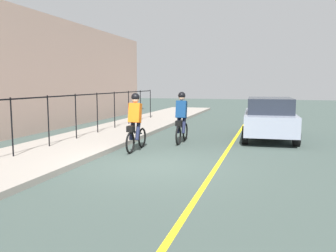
# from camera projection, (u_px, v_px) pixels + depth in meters

# --- Properties ---
(ground_plane) EXTENTS (80.00, 80.00, 0.00)m
(ground_plane) POSITION_uv_depth(u_px,v_px,m) (154.00, 165.00, 9.22)
(ground_plane) COLOR #3A4843
(lane_line_centre) EXTENTS (36.00, 0.12, 0.01)m
(lane_line_centre) POSITION_uv_depth(u_px,v_px,m) (215.00, 169.00, 8.78)
(lane_line_centre) COLOR yellow
(lane_line_centre) RESTS_ON ground
(sidewalk) EXTENTS (40.00, 3.20, 0.15)m
(sidewalk) POSITION_uv_depth(u_px,v_px,m) (41.00, 155.00, 10.15)
(sidewalk) COLOR gray
(sidewalk) RESTS_ON ground
(iron_fence) EXTENTS (19.71, 0.04, 1.60)m
(iron_fence) POSITION_uv_depth(u_px,v_px,m) (48.00, 109.00, 11.06)
(iron_fence) COLOR black
(iron_fence) RESTS_ON sidewalk
(cyclist_lead) EXTENTS (1.71, 0.36, 1.83)m
(cyclist_lead) POSITION_uv_depth(u_px,v_px,m) (181.00, 118.00, 12.59)
(cyclist_lead) COLOR black
(cyclist_lead) RESTS_ON ground
(cyclist_follow) EXTENTS (1.71, 0.36, 1.83)m
(cyclist_follow) POSITION_uv_depth(u_px,v_px,m) (135.00, 122.00, 11.10)
(cyclist_follow) COLOR black
(cyclist_follow) RESTS_ON ground
(patrol_sedan) EXTENTS (4.48, 2.08, 1.58)m
(patrol_sedan) POSITION_uv_depth(u_px,v_px,m) (269.00, 118.00, 13.53)
(patrol_sedan) COLOR gray
(patrol_sedan) RESTS_ON ground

